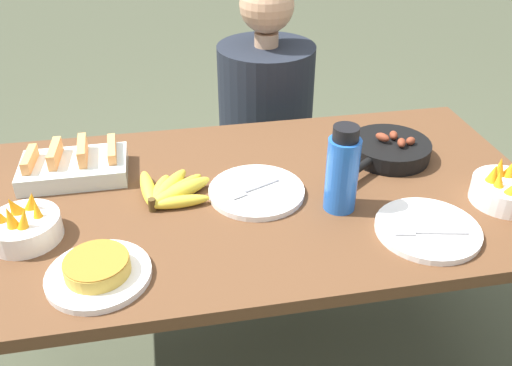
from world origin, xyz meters
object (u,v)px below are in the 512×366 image
object	(u,v)px
banana_bunch	(169,191)
frittata_plate_center	(98,271)
melon_tray	(74,166)
skillet	(389,149)
fruit_bowl_mango	(24,226)
person_figure	(265,146)
water_bottle	(342,171)
empty_plate_far_left	(428,229)
empty_plate_near_front	(255,192)
fruit_bowl_citrus	(506,189)

from	to	relation	value
banana_bunch	frittata_plate_center	distance (m)	0.34
melon_tray	skillet	xyz separation A→B (m)	(0.92, -0.06, -0.00)
melon_tray	fruit_bowl_mango	distance (m)	0.29
frittata_plate_center	melon_tray	bearing A→B (deg)	101.31
banana_bunch	fruit_bowl_mango	bearing A→B (deg)	-161.76
person_figure	water_bottle	bearing A→B (deg)	-88.13
melon_tray	empty_plate_far_left	bearing A→B (deg)	-26.25
skillet	person_figure	distance (m)	0.71
empty_plate_near_front	person_figure	size ratio (longest dim) A/B	0.23
frittata_plate_center	fruit_bowl_mango	size ratio (longest dim) A/B	1.35
fruit_bowl_citrus	frittata_plate_center	bearing A→B (deg)	-174.02
melon_tray	person_figure	world-z (taller)	person_figure
fruit_bowl_mango	empty_plate_far_left	bearing A→B (deg)	-9.28
frittata_plate_center	water_bottle	xyz separation A→B (m)	(0.60, 0.16, 0.09)
melon_tray	frittata_plate_center	size ratio (longest dim) A/B	1.28
fruit_bowl_mango	person_figure	bearing A→B (deg)	47.03
skillet	fruit_bowl_citrus	xyz separation A→B (m)	(0.21, -0.28, 0.01)
frittata_plate_center	empty_plate_near_front	distance (m)	0.48
fruit_bowl_mango	empty_plate_near_front	bearing A→B (deg)	8.48
skillet	water_bottle	world-z (taller)	water_bottle
fruit_bowl_mango	fruit_bowl_citrus	world-z (taller)	fruit_bowl_citrus
melon_tray	empty_plate_far_left	world-z (taller)	melon_tray
frittata_plate_center	empty_plate_near_front	size ratio (longest dim) A/B	0.88
empty_plate_near_front	water_bottle	size ratio (longest dim) A/B	1.11
water_bottle	person_figure	size ratio (longest dim) A/B	0.21
empty_plate_near_front	person_figure	bearing A→B (deg)	76.19
water_bottle	person_figure	xyz separation A→B (m)	(-0.03, 0.82, -0.37)
melon_tray	fruit_bowl_citrus	world-z (taller)	fruit_bowl_citrus
melon_tray	water_bottle	distance (m)	0.75
empty_plate_far_left	person_figure	size ratio (longest dim) A/B	0.23
melon_tray	person_figure	xyz separation A→B (m)	(0.66, 0.54, -0.29)
water_bottle	fruit_bowl_mango	bearing A→B (deg)	178.96
skillet	empty_plate_near_front	xyz separation A→B (m)	(-0.43, -0.12, -0.02)
banana_bunch	fruit_bowl_citrus	world-z (taller)	fruit_bowl_citrus
banana_bunch	fruit_bowl_mango	size ratio (longest dim) A/B	1.21
melon_tray	fruit_bowl_mango	world-z (taller)	fruit_bowl_mango
person_figure	empty_plate_near_front	bearing A→B (deg)	-103.81
banana_bunch	fruit_bowl_citrus	bearing A→B (deg)	-11.83
frittata_plate_center	empty_plate_far_left	xyz separation A→B (m)	(0.78, 0.02, -0.01)
frittata_plate_center	water_bottle	distance (m)	0.63
frittata_plate_center	empty_plate_far_left	bearing A→B (deg)	1.48
melon_tray	fruit_bowl_mango	size ratio (longest dim) A/B	1.72
frittata_plate_center	fruit_bowl_citrus	distance (m)	1.04
banana_bunch	melon_tray	xyz separation A→B (m)	(-0.26, 0.16, 0.01)
empty_plate_far_left	water_bottle	distance (m)	0.25
empty_plate_near_front	fruit_bowl_citrus	bearing A→B (deg)	-13.48
skillet	empty_plate_far_left	bearing A→B (deg)	46.30
melon_tray	frittata_plate_center	bearing A→B (deg)	-78.69
banana_bunch	fruit_bowl_citrus	size ratio (longest dim) A/B	1.16
banana_bunch	empty_plate_far_left	world-z (taller)	banana_bunch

